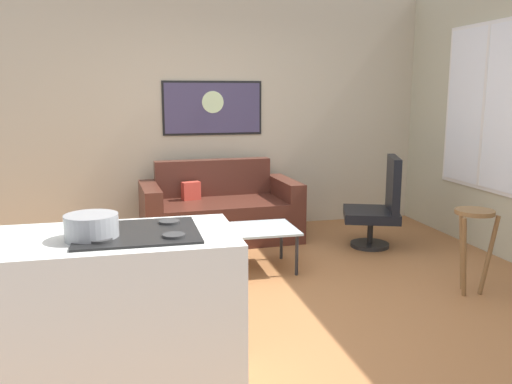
% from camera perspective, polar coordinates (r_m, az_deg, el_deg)
% --- Properties ---
extents(ground, '(6.40, 6.40, 0.04)m').
position_cam_1_polar(ground, '(4.33, 0.35, -11.68)').
color(ground, '#9A6238').
extents(back_wall, '(6.40, 0.05, 2.80)m').
position_cam_1_polar(back_wall, '(6.39, -4.92, 8.57)').
color(back_wall, '#B7AB92').
rests_on(back_wall, ground).
extents(couch, '(1.74, 0.96, 0.86)m').
position_cam_1_polar(couch, '(5.96, -3.94, -2.28)').
color(couch, '#4A241A').
rests_on(couch, ground).
extents(coffee_table, '(0.95, 0.59, 0.39)m').
position_cam_1_polar(coffee_table, '(4.90, -1.29, -4.30)').
color(coffee_table, silver).
rests_on(coffee_table, ground).
extents(armchair, '(0.73, 0.74, 0.97)m').
position_cam_1_polar(armchair, '(5.76, 13.07, -1.44)').
color(armchair, black).
rests_on(armchair, ground).
extents(bar_stool, '(0.36, 0.35, 0.70)m').
position_cam_1_polar(bar_stool, '(4.64, 22.22, -3.83)').
color(bar_stool, brown).
rests_on(bar_stool, ground).
extents(kitchen_counter, '(1.53, 0.68, 0.95)m').
position_cam_1_polar(kitchen_counter, '(2.89, -17.81, -13.50)').
color(kitchen_counter, silver).
rests_on(kitchen_counter, ground).
extents(mixing_bowl, '(0.25, 0.25, 0.12)m').
position_cam_1_polar(mixing_bowl, '(2.67, -17.18, -3.62)').
color(mixing_bowl, gray).
rests_on(mixing_bowl, kitchen_counter).
extents(wall_painting, '(1.18, 0.03, 0.63)m').
position_cam_1_polar(wall_painting, '(6.35, -4.65, 8.94)').
color(wall_painting, black).
extents(window, '(0.03, 1.32, 1.69)m').
position_cam_1_polar(window, '(5.96, 23.25, 8.34)').
color(window, silver).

